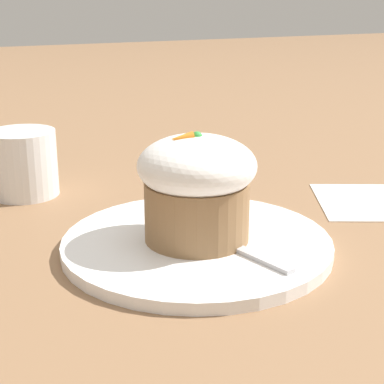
# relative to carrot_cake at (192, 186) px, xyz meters

# --- Properties ---
(ground_plane) EXTENTS (4.00, 4.00, 0.00)m
(ground_plane) POSITION_rel_carrot_cake_xyz_m (-0.00, 0.00, -0.06)
(ground_plane) COLOR #846042
(dessert_plate) EXTENTS (0.25, 0.25, 0.01)m
(dessert_plate) POSITION_rel_carrot_cake_xyz_m (-0.00, 0.00, -0.06)
(dessert_plate) COLOR white
(dessert_plate) RESTS_ON ground_plane
(carrot_cake) EXTENTS (0.11, 0.11, 0.10)m
(carrot_cake) POSITION_rel_carrot_cake_xyz_m (0.00, 0.00, 0.00)
(carrot_cake) COLOR olive
(carrot_cake) RESTS_ON dessert_plate
(spoon) EXTENTS (0.06, 0.13, 0.01)m
(spoon) POSITION_rel_carrot_cake_xyz_m (-0.02, 0.01, -0.05)
(spoon) COLOR #B7B7BC
(spoon) RESTS_ON dessert_plate
(coffee_cup) EXTENTS (0.11, 0.08, 0.08)m
(coffee_cup) POSITION_rel_carrot_cake_xyz_m (0.12, -0.22, -0.02)
(coffee_cup) COLOR white
(coffee_cup) RESTS_ON ground_plane
(paper_napkin) EXTENTS (0.18, 0.17, 0.00)m
(paper_napkin) POSITION_rel_carrot_cake_xyz_m (-0.25, -0.04, -0.06)
(paper_napkin) COLOR white
(paper_napkin) RESTS_ON ground_plane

